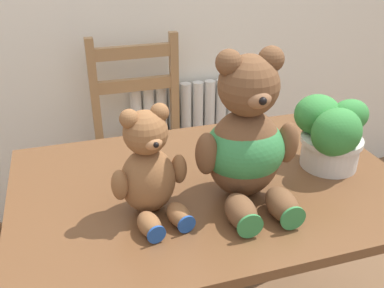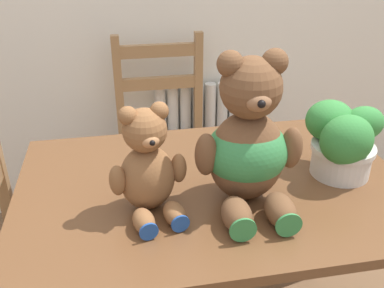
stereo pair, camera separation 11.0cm
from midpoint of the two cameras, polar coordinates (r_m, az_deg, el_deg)
name	(u,v)px [view 1 (the left image)]	position (r m, az deg, el deg)	size (l,w,h in m)	color
radiator	(186,149)	(2.43, -2.07, -0.64)	(0.61, 0.10, 0.71)	silver
dining_table	(209,217)	(1.35, -0.05, -9.74)	(1.15, 0.77, 0.78)	brown
wooden_chair_behind	(144,148)	(2.12, -7.92, -0.57)	(0.44, 0.44, 1.00)	#997047
teddy_bear_left	(149,170)	(1.10, -8.61, -3.50)	(0.21, 0.23, 0.30)	brown
teddy_bear_right	(246,142)	(1.14, 4.55, 0.20)	(0.29, 0.30, 0.42)	brown
potted_plant	(331,132)	(1.36, 15.87, 1.48)	(0.22, 0.23, 0.22)	beige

